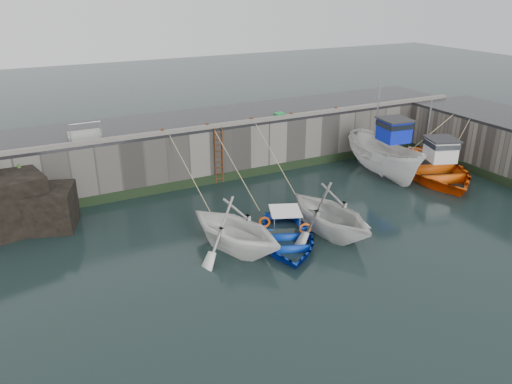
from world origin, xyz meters
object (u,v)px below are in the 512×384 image
boat_near_white (235,249)px  boat_near_blue (286,243)px  boat_far_white (385,157)px  bollard_c (252,120)px  ladder (219,156)px  bollard_e (336,109)px  boat_near_blacktrim (329,233)px  bollard_b (207,126)px  boat_far_orange (433,168)px  fish_crate (279,115)px  bollard_d (291,115)px  bollard_a (162,131)px

boat_near_white → boat_near_blue: size_ratio=0.99×
boat_far_white → bollard_c: (-6.95, 3.52, 2.22)m
boat_near_white → bollard_c: bearing=37.4°
ladder → boat_far_white: 9.70m
bollard_e → boat_near_white: bearing=-143.8°
boat_near_blacktrim → bollard_b: bollard_b is taller
boat_near_blacktrim → bollard_e: (6.02, 8.24, 3.30)m
boat_far_orange → fish_crate: (-7.40, 5.20, 2.82)m
boat_near_white → boat_near_blacktrim: size_ratio=0.98×
ladder → bollard_e: 8.19m
boat_near_blacktrim → bollard_b: bearing=99.8°
ladder → bollard_d: (4.80, 0.34, 1.71)m
ladder → boat_near_blue: size_ratio=0.65×
bollard_a → bollard_d: size_ratio=1.00×
boat_near_blacktrim → bollard_c: bollard_c is taller
bollard_a → bollard_c: 5.20m
fish_crate → boat_near_white: bearing=-134.6°
boat_far_orange → bollard_c: 10.93m
ladder → fish_crate: (4.09, 0.51, 1.72)m
ladder → boat_near_blue: ladder is taller
bollard_b → bollard_c: same height
boat_near_blue → bollard_d: bollard_d is taller
boat_near_blue → boat_near_blacktrim: (2.20, -0.05, 0.00)m
boat_near_white → boat_far_white: (11.57, 4.11, 1.08)m
bollard_a → bollard_e: bearing=0.0°
boat_near_white → boat_far_white: boat_far_white is taller
boat_near_white → fish_crate: size_ratio=8.72×
boat_far_white → bollard_a: bearing=171.1°
bollard_e → bollard_c: bearing=180.0°
boat_near_blacktrim → boat_far_orange: (9.51, 3.21, 0.50)m
boat_near_blacktrim → boat_far_orange: boat_far_orange is taller
bollard_a → bollard_b: 2.50m
boat_near_blacktrim → bollard_b: 9.22m
boat_far_orange → ladder: bearing=177.3°
boat_near_blacktrim → bollard_a: bearing=114.2°
boat_near_blue → bollard_a: bollard_a is taller
ladder → bollard_c: (2.20, 0.34, 1.71)m
bollard_d → boat_near_white: bearing=-133.4°
boat_near_white → boat_far_orange: bearing=-10.8°
ladder → fish_crate: size_ratio=5.68×
boat_near_blacktrim → bollard_e: bearing=46.9°
bollard_b → bollard_d: bearing=0.0°
boat_far_orange → boat_near_blue: bearing=-145.4°
boat_near_white → boat_near_blue: 2.27m
fish_crate → bollard_a: fish_crate is taller
ladder → boat_near_blacktrim: ladder is taller
boat_near_white → boat_near_blue: (2.20, -0.56, 0.00)m
boat_near_blue → bollard_e: 12.07m
boat_near_white → fish_crate: (6.52, 7.81, 3.32)m
boat_near_blue → bollard_d: (5.02, 8.19, 3.30)m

